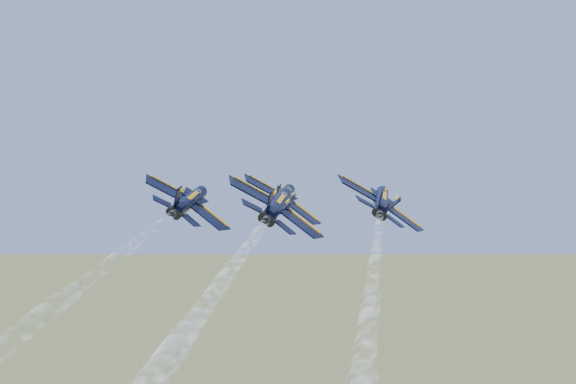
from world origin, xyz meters
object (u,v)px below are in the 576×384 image
(jet_left, at_px, (190,201))
(jet_right, at_px, (381,202))
(jet_lead, at_px, (283,198))
(jet_slot, at_px, (277,205))

(jet_left, relative_size, jet_right, 1.00)
(jet_lead, height_order, jet_left, same)
(jet_left, height_order, jet_right, same)
(jet_slot, bearing_deg, jet_right, 41.85)
(jet_lead, height_order, jet_slot, same)
(jet_left, distance_m, jet_right, 22.10)
(jet_left, bearing_deg, jet_slot, -39.87)
(jet_lead, distance_m, jet_right, 15.54)
(jet_left, xyz_separation_m, jet_right, (21.10, 6.58, 0.00))
(jet_slot, bearing_deg, jet_lead, 93.51)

